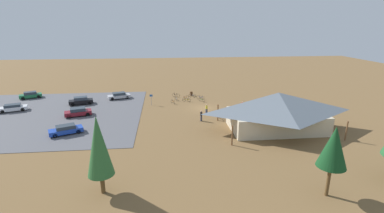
{
  "coord_description": "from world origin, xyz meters",
  "views": [
    {
      "loc": [
        7.24,
        49.06,
        15.22
      ],
      "look_at": [
        2.43,
        2.64,
        1.2
      ],
      "focal_mm": 25.95,
      "sensor_mm": 36.0,
      "label": 1
    }
  ],
  "objects": [
    {
      "name": "bicycle_white_front_row",
      "position": [
        4.83,
        -6.06,
        0.36
      ],
      "size": [
        0.57,
        1.65,
        0.78
      ],
      "color": "black",
      "rests_on": "ground"
    },
    {
      "name": "bicycle_orange_lone_east",
      "position": [
        5.56,
        -3.75,
        0.35
      ],
      "size": [
        0.76,
        1.51,
        0.76
      ],
      "color": "black",
      "rests_on": "ground"
    },
    {
      "name": "bike_pavilion",
      "position": [
        -9.2,
        11.78,
        3.17
      ],
      "size": [
        16.12,
        10.04,
        5.67
      ],
      "color": "beige",
      "rests_on": "ground"
    },
    {
      "name": "car_silver_mid_lot",
      "position": [
        16.67,
        -8.51,
        0.71
      ],
      "size": [
        4.84,
        3.12,
        1.32
      ],
      "color": "#BCBCC1",
      "rests_on": "parking_lot_asphalt"
    },
    {
      "name": "bicycle_orange_back_row",
      "position": [
        2.77,
        -6.71,
        0.36
      ],
      "size": [
        1.26,
        1.18,
        0.76
      ],
      "color": "black",
      "rests_on": "ground"
    },
    {
      "name": "bicycle_white_yard_right",
      "position": [
        -2.06,
        6.69,
        0.34
      ],
      "size": [
        0.57,
        1.67,
        0.74
      ],
      "color": "black",
      "rests_on": "ground"
    },
    {
      "name": "trash_bin",
      "position": [
        1.3,
        -9.67,
        0.45
      ],
      "size": [
        0.6,
        0.6,
        0.9
      ],
      "primitive_type": "cylinder",
      "color": "brown",
      "rests_on": "ground"
    },
    {
      "name": "bicycle_blue_edge_south",
      "position": [
        -0.29,
        -6.4,
        0.38
      ],
      "size": [
        1.5,
        0.97,
        0.83
      ],
      "color": "black",
      "rests_on": "ground"
    },
    {
      "name": "pine_mideast",
      "position": [
        -7.37,
        28.29,
        4.84
      ],
      "size": [
        2.58,
        2.58,
        6.79
      ],
      "color": "brown",
      "rests_on": "ground"
    },
    {
      "name": "bicycle_black_near_porch",
      "position": [
        4.71,
        -8.79,
        0.4
      ],
      "size": [
        1.58,
        1.0,
        0.88
      ],
      "color": "black",
      "rests_on": "ground"
    },
    {
      "name": "visitor_near_lot",
      "position": [
        -6.79,
        2.18,
        0.91
      ],
      "size": [
        0.36,
        0.36,
        1.73
      ],
      "color": "#2D3347",
      "rests_on": "ground"
    },
    {
      "name": "visitor_by_pavilion",
      "position": [
        1.37,
        6.95,
        0.92
      ],
      "size": [
        0.36,
        0.36,
        1.76
      ],
      "color": "#2D3347",
      "rests_on": "ground"
    },
    {
      "name": "pine_east",
      "position": [
        13.18,
        25.73,
        4.73
      ],
      "size": [
        2.41,
        2.41,
        7.6
      ],
      "color": "brown",
      "rests_on": "ground"
    },
    {
      "name": "bicycle_green_yard_front",
      "position": [
        -0.35,
        -4.56,
        0.36
      ],
      "size": [
        1.01,
        1.47,
        0.8
      ],
      "color": "black",
      "rests_on": "ground"
    },
    {
      "name": "bicycle_red_yard_left",
      "position": [
        -1.72,
        5.04,
        0.36
      ],
      "size": [
        0.48,
        1.69,
        0.78
      ],
      "color": "black",
      "rests_on": "ground"
    },
    {
      "name": "car_green_far_end",
      "position": [
        35.31,
        -10.83,
        0.73
      ],
      "size": [
        4.54,
        3.28,
        1.38
      ],
      "color": "#1E6B3D",
      "rests_on": "parking_lot_asphalt"
    },
    {
      "name": "visitor_at_bikes",
      "position": [
        -0.05,
        3.43,
        0.91
      ],
      "size": [
        0.36,
        0.39,
        1.74
      ],
      "color": "#2D3347",
      "rests_on": "ground"
    },
    {
      "name": "car_black_end_stall",
      "position": [
        23.42,
        -4.94,
        0.78
      ],
      "size": [
        4.73,
        2.94,
        1.48
      ],
      "color": "black",
      "rests_on": "parking_lot_asphalt"
    },
    {
      "name": "parking_lot_asphalt",
      "position": [
        27.41,
        0.98,
        0.03
      ],
      "size": [
        32.04,
        30.48,
        0.05
      ],
      "primitive_type": "cube",
      "color": "#56565B",
      "rests_on": "ground"
    },
    {
      "name": "ground",
      "position": [
        0.0,
        0.0,
        0.0
      ],
      "size": [
        160.0,
        160.0,
        0.0
      ],
      "primitive_type": "plane",
      "color": "brown",
      "rests_on": "ground"
    },
    {
      "name": "car_white_second_row",
      "position": [
        34.34,
        -1.57,
        0.71
      ],
      "size": [
        4.84,
        3.11,
        1.3
      ],
      "color": "white",
      "rests_on": "parking_lot_asphalt"
    },
    {
      "name": "bicycle_yellow_by_bin",
      "position": [
        2.75,
        -4.86,
        0.36
      ],
      "size": [
        1.69,
        0.48,
        0.78
      ],
      "color": "black",
      "rests_on": "ground"
    },
    {
      "name": "bicycle_purple_lone_west",
      "position": [
        -3.4,
        5.21,
        0.39
      ],
      "size": [
        0.48,
        1.79,
        0.86
      ],
      "color": "black",
      "rests_on": "ground"
    },
    {
      "name": "lot_sign",
      "position": [
        9.75,
        -3.14,
        1.41
      ],
      "size": [
        0.56,
        0.08,
        2.2
      ],
      "color": "#99999E",
      "rests_on": "ground"
    },
    {
      "name": "car_maroon_inner_stall",
      "position": [
        21.94,
        2.31,
        0.74
      ],
      "size": [
        4.66,
        3.06,
        1.4
      ],
      "color": "maroon",
      "rests_on": "parking_lot_asphalt"
    },
    {
      "name": "bicycle_silver_edge_north",
      "position": [
        1.27,
        -8.3,
        0.36
      ],
      "size": [
        1.43,
        0.85,
        0.81
      ],
      "color": "black",
      "rests_on": "ground"
    },
    {
      "name": "car_blue_back_corner",
      "position": [
        21.32,
        10.55,
        0.71
      ],
      "size": [
        4.8,
        3.42,
        1.32
      ],
      "color": "#1E42B2",
      "rests_on": "parking_lot_asphalt"
    }
  ]
}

